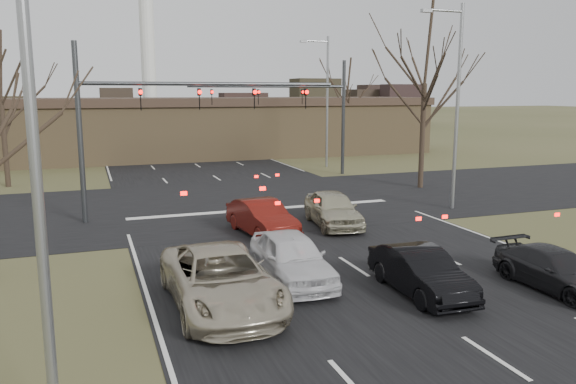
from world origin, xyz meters
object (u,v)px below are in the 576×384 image
object	(u,v)px
car_silver_suv	(221,279)
car_red_ahead	(262,218)
streetlight_right_far	(325,95)
car_black_hatch	(421,272)
car_silver_ahead	(333,209)
building	(204,127)
car_white_sedan	(292,257)
streetlight_right_near	(455,97)
car_charcoal_sedan	(556,270)
streetlight_left	(44,108)
mast_arm_far	(306,104)
mast_arm_near	(155,109)

from	to	relation	value
car_silver_suv	car_red_ahead	xyz separation A→B (m)	(3.40, 7.21, -0.08)
streetlight_right_far	car_black_hatch	bearing A→B (deg)	-107.77
car_black_hatch	car_silver_ahead	distance (m)	8.69
building	car_silver_ahead	xyz separation A→B (m)	(-0.22, -29.34, -1.89)
car_silver_suv	car_white_sedan	bearing A→B (deg)	27.48
car_silver_ahead	car_red_ahead	bearing A→B (deg)	-164.87
streetlight_right_near	car_red_ahead	distance (m)	11.65
streetlight_right_near	car_silver_suv	bearing A→B (deg)	-146.99
streetlight_right_near	car_charcoal_sedan	world-z (taller)	streetlight_right_near
streetlight_right_far	car_black_hatch	world-z (taller)	streetlight_right_far
streetlight_right_far	streetlight_right_near	bearing A→B (deg)	-91.68
streetlight_left	car_silver_ahead	distance (m)	17.20
streetlight_left	streetlight_right_near	distance (m)	22.52
mast_arm_far	streetlight_right_near	world-z (taller)	streetlight_right_near
streetlight_right_near	car_red_ahead	size ratio (longest dim) A/B	2.29
streetlight_right_far	car_charcoal_sedan	xyz separation A→B (m)	(-4.62, -27.98, -4.98)
car_charcoal_sedan	car_red_ahead	distance (m)	11.16
building	car_charcoal_sedan	size ratio (longest dim) A/B	10.19
mast_arm_far	mast_arm_near	bearing A→B (deg)	-138.78
streetlight_right_far	car_charcoal_sedan	bearing A→B (deg)	-99.37
streetlight_right_far	car_red_ahead	size ratio (longest dim) A/B	2.29
building	mast_arm_far	xyz separation A→B (m)	(4.18, -15.00, 2.35)
mast_arm_near	streetlight_left	xyz separation A→B (m)	(-3.59, -17.00, 0.51)
building	car_red_ahead	bearing A→B (deg)	-96.92
mast_arm_far	streetlight_left	world-z (taller)	streetlight_left
building	car_silver_ahead	distance (m)	29.40
mast_arm_near	car_red_ahead	world-z (taller)	mast_arm_near
building	streetlight_right_far	size ratio (longest dim) A/B	4.24
mast_arm_near	car_silver_ahead	xyz separation A→B (m)	(7.01, -4.34, -4.30)
mast_arm_near	streetlight_right_far	size ratio (longest dim) A/B	1.21
car_white_sedan	car_black_hatch	xyz separation A→B (m)	(3.15, -2.32, -0.10)
streetlight_right_near	car_charcoal_sedan	xyz separation A→B (m)	(-4.12, -10.98, -4.98)
mast_arm_near	car_white_sedan	xyz separation A→B (m)	(2.76, -10.63, -4.30)
streetlight_left	car_white_sedan	xyz separation A→B (m)	(6.36, 6.37, -4.81)
streetlight_left	car_black_hatch	world-z (taller)	streetlight_left
streetlight_right_near	mast_arm_far	bearing A→B (deg)	101.47
streetlight_right_near	streetlight_left	bearing A→B (deg)	-141.57
car_silver_ahead	streetlight_right_near	bearing A→B (deg)	18.47
mast_arm_near	car_red_ahead	xyz separation A→B (m)	(3.61, -4.78, -4.35)
streetlight_left	mast_arm_far	bearing A→B (deg)	60.94
car_black_hatch	car_red_ahead	distance (m)	8.50
streetlight_right_near	car_black_hatch	world-z (taller)	streetlight_right_near
streetlight_right_near	car_silver_suv	size ratio (longest dim) A/B	1.73
car_white_sedan	car_silver_ahead	size ratio (longest dim) A/B	1.00
building	car_black_hatch	distance (m)	38.03
car_red_ahead	car_silver_ahead	size ratio (longest dim) A/B	0.97
streetlight_right_far	mast_arm_near	bearing A→B (deg)	-136.11
mast_arm_near	car_white_sedan	bearing A→B (deg)	-75.43
car_red_ahead	mast_arm_near	bearing A→B (deg)	119.36
mast_arm_far	car_silver_ahead	bearing A→B (deg)	-107.07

